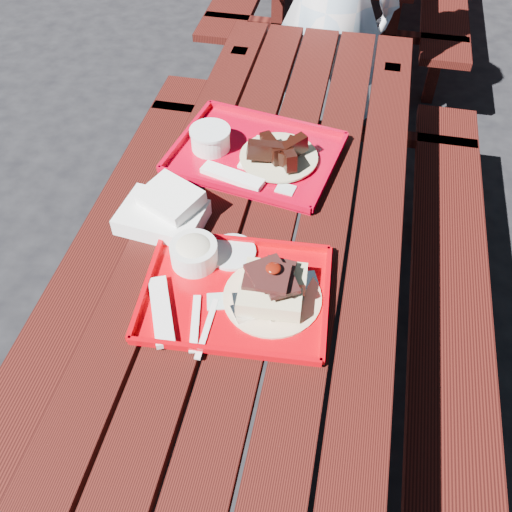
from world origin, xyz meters
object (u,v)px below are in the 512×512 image
near_tray (237,281)px  person (332,1)px  picnic_table_near (266,276)px  far_tray (252,152)px

near_tray → person: bearing=88.1°
picnic_table_near → far_tray: bearing=109.3°
person → picnic_table_near: bearing=94.7°
picnic_table_near → far_tray: (-0.11, 0.31, 0.22)m
picnic_table_near → person: bearing=89.3°
picnic_table_near → near_tray: 0.31m
far_tray → person: bearing=83.1°
picnic_table_near → person: person is taller
picnic_table_near → far_tray: 0.40m
near_tray → far_tray: (-0.07, 0.53, -0.01)m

